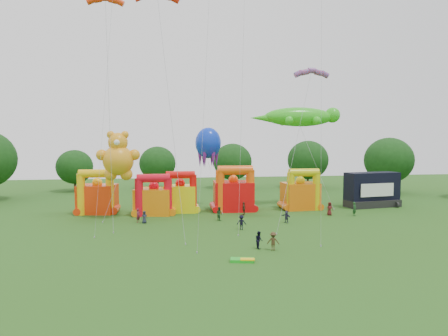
{
  "coord_description": "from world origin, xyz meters",
  "views": [
    {
      "loc": [
        -6.32,
        -29.83,
        10.32
      ],
      "look_at": [
        0.66,
        18.0,
        6.94
      ],
      "focal_mm": 32.0,
      "sensor_mm": 36.0,
      "label": 1
    }
  ],
  "objects": [
    {
      "name": "spectator_1",
      "position": [
        -9.84,
        20.68,
        0.88
      ],
      "size": [
        0.72,
        0.76,
        1.75
      ],
      "primitive_type": "imported",
      "rotation": [
        0.0,
        0.0,
        0.93
      ],
      "color": "maroon",
      "rests_on": "ground"
    },
    {
      "name": "spectator_8",
      "position": [
        2.38,
        6.71,
        0.83
      ],
      "size": [
        0.72,
        0.87,
        1.67
      ],
      "primitive_type": "imported",
      "rotation": [
        0.0,
        0.0,
        1.68
      ],
      "color": "black",
      "rests_on": "ground"
    },
    {
      "name": "spectator_6",
      "position": [
        15.88,
        21.73,
        0.92
      ],
      "size": [
        0.94,
        0.66,
        1.83
      ],
      "primitive_type": "imported",
      "rotation": [
        0.0,
        0.0,
        6.37
      ],
      "color": "#511717",
      "rests_on": "ground"
    },
    {
      "name": "stage_trailer",
      "position": [
        25.31,
        27.67,
        2.59
      ],
      "size": [
        8.85,
        4.44,
        5.38
      ],
      "color": "black",
      "rests_on": "ground"
    },
    {
      "name": "bouncy_castle_0",
      "position": [
        -16.0,
        28.04,
        2.4
      ],
      "size": [
        5.58,
        4.79,
        6.3
      ],
      "color": "#F1310B",
      "rests_on": "ground"
    },
    {
      "name": "spectator_0",
      "position": [
        -9.05,
        20.02,
        0.77
      ],
      "size": [
        0.86,
        0.69,
        1.54
      ],
      "primitive_type": "imported",
      "rotation": [
        0.0,
        0.0,
        0.3
      ],
      "color": "#23283A",
      "rests_on": "ground"
    },
    {
      "name": "diamond_kites",
      "position": [
        -0.98,
        12.64,
        15.67
      ],
      "size": [
        24.98,
        13.88,
        37.57
      ],
      "color": "red",
      "rests_on": "ground"
    },
    {
      "name": "ground",
      "position": [
        0.0,
        0.0,
        0.0
      ],
      "size": [
        160.0,
        160.0,
        0.0
      ],
      "primitive_type": "plane",
      "color": "#2B5718",
      "rests_on": "ground"
    },
    {
      "name": "spectator_5",
      "position": [
        8.53,
        17.85,
        0.77
      ],
      "size": [
        1.12,
        1.46,
        1.54
      ],
      "primitive_type": "imported",
      "rotation": [
        0.0,
        0.0,
        5.25
      ],
      "color": "#2E2A46",
      "rests_on": "ground"
    },
    {
      "name": "spectator_3",
      "position": [
        2.24,
        14.84,
        0.85
      ],
      "size": [
        1.22,
        0.89,
        1.69
      ],
      "primitive_type": "imported",
      "rotation": [
        0.0,
        0.0,
        2.88
      ],
      "color": "black",
      "rests_on": "ground"
    },
    {
      "name": "teddy_bear_kite",
      "position": [
        -12.76,
        23.67,
        6.67
      ],
      "size": [
        5.66,
        5.08,
        11.64
      ],
      "color": "orange",
      "rests_on": "ground"
    },
    {
      "name": "spectator_7",
      "position": [
        19.06,
        20.81,
        0.96
      ],
      "size": [
        0.83,
        0.8,
        1.92
      ],
      "primitive_type": "imported",
      "rotation": [
        0.0,
        0.0,
        0.69
      ],
      "color": "#1B431F",
      "rests_on": "ground"
    },
    {
      "name": "tree_ring",
      "position": [
        -1.16,
        0.6,
        6.26
      ],
      "size": [
        121.45,
        123.53,
        12.07
      ],
      "color": "#352314",
      "rests_on": "ground"
    },
    {
      "name": "gecko_kite",
      "position": [
        15.74,
        29.33,
        9.16
      ],
      "size": [
        14.63,
        7.46,
        15.6
      ],
      "color": "green",
      "rests_on": "ground"
    },
    {
      "name": "bouncy_castle_1",
      "position": [
        -8.03,
        25.85,
        2.19
      ],
      "size": [
        5.64,
        4.85,
        5.76
      ],
      "color": "orange",
      "rests_on": "ground"
    },
    {
      "name": "spectator_2",
      "position": [
        0.4,
        20.44,
        0.89
      ],
      "size": [
        1.0,
        1.08,
        1.77
      ],
      "primitive_type": "imported",
      "rotation": [
        0.0,
        0.0,
        2.07
      ],
      "color": "#1B4420",
      "rests_on": "ground"
    },
    {
      "name": "bouncy_castle_2",
      "position": [
        -4.34,
        27.31,
        2.29
      ],
      "size": [
        4.93,
        4.14,
        5.98
      ],
      "color": "yellow",
      "rests_on": "ground"
    },
    {
      "name": "octopus_kite",
      "position": [
        0.55,
        31.03,
        6.81
      ],
      "size": [
        4.06,
        10.1,
        12.41
      ],
      "color": "#0D30CB",
      "rests_on": "ground"
    },
    {
      "name": "spectator_9",
      "position": [
        3.54,
        5.87,
        0.87
      ],
      "size": [
        1.26,
        0.94,
        1.74
      ],
      "primitive_type": "imported",
      "rotation": [
        0.0,
        0.0,
        2.85
      ],
      "color": "#422F1A",
      "rests_on": "ground"
    },
    {
      "name": "bouncy_castle_4",
      "position": [
        13.59,
        27.06,
        2.35
      ],
      "size": [
        5.24,
        4.3,
        6.19
      ],
      "color": "orange",
      "rests_on": "ground"
    },
    {
      "name": "folded_kite_bundle",
      "position": [
        0.08,
        2.88,
        0.14
      ],
      "size": [
        2.16,
        1.41,
        0.31
      ],
      "color": "green",
      "rests_on": "ground"
    },
    {
      "name": "parafoil_kites",
      "position": [
        0.49,
        14.84,
        11.57
      ],
      "size": [
        29.48,
        12.85,
        28.54
      ],
      "color": "red",
      "rests_on": "ground"
    },
    {
      "name": "spectator_4",
      "position": [
        4.23,
        23.6,
        0.92
      ],
      "size": [
        0.88,
        1.17,
        1.84
      ],
      "primitive_type": "imported",
      "rotation": [
        0.0,
        0.0,
        4.25
      ],
      "color": "#422C1A",
      "rests_on": "ground"
    },
    {
      "name": "bouncy_castle_3",
      "position": [
        3.43,
        27.24,
        2.54
      ],
      "size": [
        5.82,
        4.76,
        6.71
      ],
      "color": "red",
      "rests_on": "ground"
    }
  ]
}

